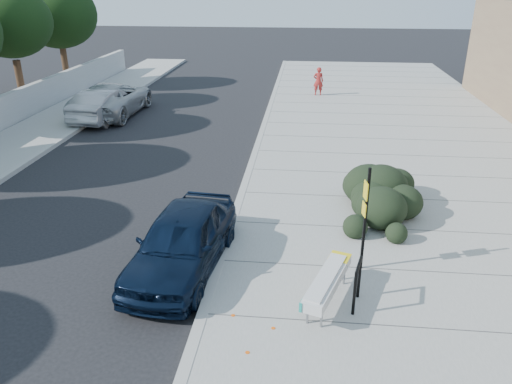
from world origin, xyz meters
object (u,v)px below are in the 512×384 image
Objects in this scene: bench at (328,281)px; sign_post at (365,213)px; suv_silver at (112,99)px; pedestrian at (318,81)px; bike_rack at (357,280)px; sedan_navy at (182,241)px; wagon_silver at (105,104)px.

bench is 1.81m from sign_post.
pedestrian reaches higher than suv_silver.
sign_post reaches higher than suv_silver.
bike_rack is 0.23× the size of sedan_navy.
sedan_navy is (-3.99, -0.21, -0.79)m from sign_post.
pedestrian is (3.24, 18.15, 0.19)m from sedan_navy.
bench is 17.66m from suv_silver.
bike_rack is at bearing 14.63° from bench.
bike_rack is 3.96m from sedan_navy.
bench is 16.84m from wagon_silver.
pedestrian is at bearing 82.65° from sign_post.
suv_silver is at bearing 22.79° from pedestrian.
wagon_silver reaches higher than bench.
sign_post reaches higher than sedan_navy.
sign_post reaches higher than bench.
sedan_navy is 15.04m from suv_silver.
sign_post is at bearing 89.92° from pedestrian.
sedan_navy is (-3.20, 1.16, 0.08)m from bench.
sedan_navy is (-3.77, 1.20, -0.01)m from bike_rack.
bike_rack is 1.64m from sign_post.
sedan_navy is 14.14m from wagon_silver.
pedestrian is at bearing 105.25° from bike_rack.
bench is 3.41m from sedan_navy.
bike_rack is 17.21m from wagon_silver.
wagon_silver is (-9.90, 13.62, 0.09)m from bench.
bench is at bearing -129.50° from sign_post.
pedestrian is (9.94, 5.69, 0.18)m from wagon_silver.
sedan_navy is 18.44m from pedestrian.
bike_rack is 0.22× the size of wagon_silver.
suv_silver reaches higher than bench.
sedan_navy reaches higher than bike_rack.
sign_post is (0.79, 1.38, 0.88)m from bench.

